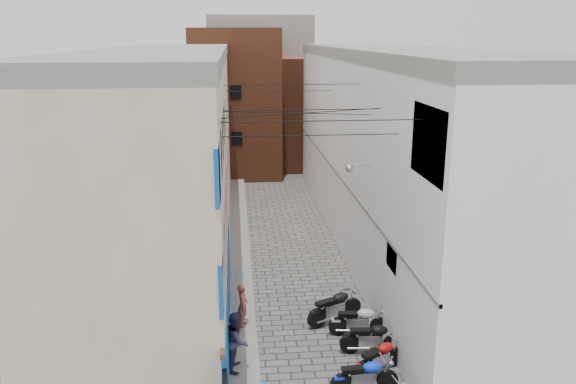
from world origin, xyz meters
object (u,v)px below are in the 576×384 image
object	(u,v)px
motorcycle_f	(359,319)
motorcycle_g	(335,305)
motorcycle_c	(365,374)
motorcycle_d	(380,356)
motorcycle_e	(372,336)
person_a	(243,305)
person_b	(237,340)

from	to	relation	value
motorcycle_f	motorcycle_g	world-z (taller)	motorcycle_g
motorcycle_c	motorcycle_f	distance (m)	3.05
motorcycle_d	motorcycle_f	distance (m)	2.14
motorcycle_e	person_a	world-z (taller)	person_a
person_a	person_b	size ratio (longest dim) A/B	0.84
motorcycle_f	motorcycle_e	bearing A→B (deg)	14.48
motorcycle_d	motorcycle_g	bearing A→B (deg)	166.02
motorcycle_e	person_b	xyz separation A→B (m)	(-4.14, -0.79, 0.55)
motorcycle_f	person_a	bearing A→B (deg)	-92.20
motorcycle_e	motorcycle_g	size ratio (longest dim) A/B	0.91
motorcycle_e	motorcycle_g	world-z (taller)	motorcycle_g
motorcycle_c	motorcycle_g	bearing A→B (deg)	179.15
motorcycle_d	motorcycle_e	world-z (taller)	motorcycle_e
motorcycle_e	person_b	world-z (taller)	person_b
motorcycle_c	motorcycle_f	size ratio (longest dim) A/B	0.97
person_b	motorcycle_d	bearing A→B (deg)	-87.17
motorcycle_c	motorcycle_e	distance (m)	2.03
motorcycle_d	person_b	bearing A→B (deg)	-121.70
person_a	person_b	distance (m)	2.45
motorcycle_f	person_a	distance (m)	3.83
motorcycle_c	motorcycle_f	bearing A→B (deg)	167.89
motorcycle_g	person_b	distance (m)	4.42
motorcycle_g	person_b	bearing A→B (deg)	-76.02
motorcycle_d	person_a	distance (m)	4.78
motorcycle_c	person_a	world-z (taller)	person_a
motorcycle_c	person_a	distance (m)	4.86
motorcycle_d	motorcycle_c	bearing A→B (deg)	-65.10
motorcycle_c	motorcycle_d	distance (m)	1.10
motorcycle_g	person_b	xyz separation A→B (m)	(-3.35, -2.84, 0.49)
motorcycle_g	person_a	xyz separation A→B (m)	(-3.14, -0.40, 0.35)
motorcycle_d	person_b	distance (m)	4.19
motorcycle_g	person_a	size ratio (longest dim) A/B	1.48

